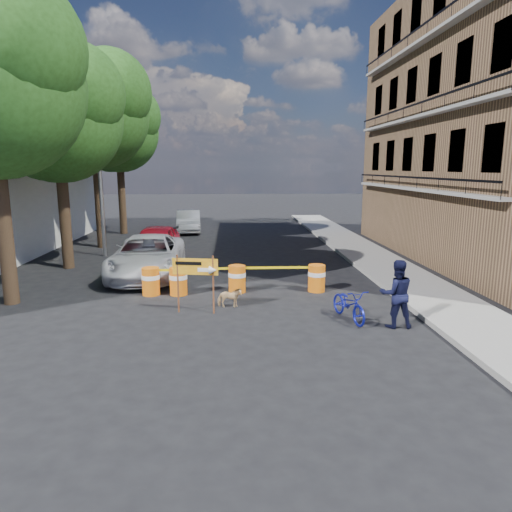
{
  "coord_description": "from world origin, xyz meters",
  "views": [
    {
      "loc": [
        -0.16,
        -11.74,
        4.06
      ],
      "look_at": [
        0.66,
        2.44,
        1.3
      ],
      "focal_mm": 32.0,
      "sensor_mm": 36.0,
      "label": 1
    }
  ],
  "objects": [
    {
      "name": "tree_mid_a",
      "position": [
        -6.74,
        7.0,
        6.01
      ],
      "size": [
        5.25,
        5.0,
        8.68
      ],
      "color": "#332316",
      "rests_on": "ground"
    },
    {
      "name": "dog",
      "position": [
        -0.19,
        1.2,
        0.3
      ],
      "size": [
        0.71,
        0.32,
        0.6
      ],
      "primitive_type": "imported",
      "rotation": [
        0.0,
        0.0,
        1.57
      ],
      "color": "#D9B27C",
      "rests_on": "ground"
    },
    {
      "name": "barrel_mid_right",
      "position": [
        0.06,
        2.88,
        0.47
      ],
      "size": [
        0.58,
        0.58,
        0.9
      ],
      "color": "orange",
      "rests_on": "ground"
    },
    {
      "name": "tree_mid_b",
      "position": [
        -6.73,
        12.0,
        6.71
      ],
      "size": [
        5.67,
        5.4,
        9.62
      ],
      "color": "#332316",
      "rests_on": "ground"
    },
    {
      "name": "tree_far",
      "position": [
        -6.74,
        17.0,
        6.22
      ],
      "size": [
        5.04,
        4.8,
        8.84
      ],
      "color": "#332316",
      "rests_on": "ground"
    },
    {
      "name": "ground",
      "position": [
        0.0,
        0.0,
        0.0
      ],
      "size": [
        120.0,
        120.0,
        0.0
      ],
      "primitive_type": "plane",
      "color": "black",
      "rests_on": "ground"
    },
    {
      "name": "sidewalk_east",
      "position": [
        6.2,
        6.0,
        0.07
      ],
      "size": [
        2.4,
        40.0,
        0.15
      ],
      "primitive_type": "cube",
      "color": "gray",
      "rests_on": "ground"
    },
    {
      "name": "suv_white",
      "position": [
        -3.29,
        5.38,
        0.77
      ],
      "size": [
        2.75,
        5.6,
        1.53
      ],
      "primitive_type": "imported",
      "rotation": [
        0.0,
        0.0,
        0.04
      ],
      "color": "silver",
      "rests_on": "ground"
    },
    {
      "name": "apartment_building",
      "position": [
        12.0,
        8.0,
        6.0
      ],
      "size": [
        8.0,
        16.0,
        12.0
      ],
      "primitive_type": "cube",
      "color": "#866244",
      "rests_on": "ground"
    },
    {
      "name": "bicycle",
      "position": [
        3.03,
        -0.09,
        0.85
      ],
      "size": [
        0.79,
        1.01,
        1.7
      ],
      "primitive_type": "imported",
      "rotation": [
        0.0,
        0.0,
        0.24
      ],
      "color": "#13199F",
      "rests_on": "ground"
    },
    {
      "name": "barrel_far_left",
      "position": [
        -2.73,
        2.72,
        0.47
      ],
      "size": [
        0.58,
        0.58,
        0.9
      ],
      "color": "orange",
      "rests_on": "ground"
    },
    {
      "name": "sedan_silver",
      "position": [
        -2.8,
        17.43,
        0.68
      ],
      "size": [
        1.79,
        4.26,
        1.37
      ],
      "primitive_type": "imported",
      "rotation": [
        0.0,
        0.0,
        0.08
      ],
      "color": "#A9ABB0",
      "rests_on": "ground"
    },
    {
      "name": "streetlamp",
      "position": [
        -5.93,
        9.5,
        4.38
      ],
      "size": [
        1.25,
        0.18,
        8.0
      ],
      "color": "gray",
      "rests_on": "ground"
    },
    {
      "name": "barrel_far_right",
      "position": [
        2.7,
        2.84,
        0.47
      ],
      "size": [
        0.58,
        0.58,
        0.9
      ],
      "color": "orange",
      "rests_on": "ground"
    },
    {
      "name": "pedestrian",
      "position": [
        4.08,
        -0.7,
        0.89
      ],
      "size": [
        0.89,
        0.71,
        1.78
      ],
      "primitive_type": "imported",
      "rotation": [
        0.0,
        0.0,
        3.1
      ],
      "color": "black",
      "rests_on": "ground"
    },
    {
      "name": "sedan_red",
      "position": [
        -3.45,
        8.44,
        0.77
      ],
      "size": [
        1.96,
        4.59,
        1.55
      ],
      "primitive_type": "imported",
      "rotation": [
        0.0,
        0.0,
        -0.03
      ],
      "color": "#A60D1E",
      "rests_on": "ground"
    },
    {
      "name": "detour_sign",
      "position": [
        -0.99,
        0.72,
        1.21
      ],
      "size": [
        1.28,
        0.38,
        1.67
      ],
      "rotation": [
        0.0,
        0.0,
        -0.18
      ],
      "color": "#592D19",
      "rests_on": "ground"
    },
    {
      "name": "barrel_mid_left",
      "position": [
        -1.84,
        2.68,
        0.47
      ],
      "size": [
        0.58,
        0.58,
        0.9
      ],
      "color": "orange",
      "rests_on": "ground"
    }
  ]
}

